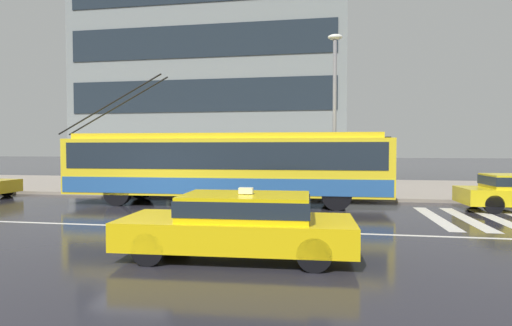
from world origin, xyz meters
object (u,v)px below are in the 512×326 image
at_px(trolleybus, 226,165).
at_px(street_lamp, 335,101).
at_px(taxi_oncoming_near, 240,222).
at_px(pedestrian_approaching_curb, 231,157).
at_px(pedestrian_at_shelter, 206,157).
at_px(pedestrian_walking_past, 188,157).
at_px(pedestrian_waiting_by_pole, 167,157).
at_px(bus_shelter, 234,151).

bearing_deg(trolleybus, street_lamp, 25.68).
xyz_separation_m(trolleybus, taxi_oncoming_near, (2.12, -7.48, -0.81)).
bearing_deg(pedestrian_approaching_curb, pedestrian_at_shelter, -122.38).
bearing_deg(pedestrian_walking_past, trolleybus, -47.89).
height_order(trolleybus, pedestrian_waiting_by_pole, trolleybus).
height_order(pedestrian_at_shelter, pedestrian_waiting_by_pole, pedestrian_at_shelter).
height_order(pedestrian_at_shelter, pedestrian_walking_past, pedestrian_walking_past).
relative_size(pedestrian_at_shelter, pedestrian_walking_past, 0.97).
relative_size(trolleybus, pedestrian_at_shelter, 6.54).
distance_m(pedestrian_at_shelter, pedestrian_approaching_curb, 1.60).
distance_m(bus_shelter, pedestrian_at_shelter, 1.31).
bearing_deg(pedestrian_approaching_curb, bus_shelter, -69.15).
bearing_deg(taxi_oncoming_near, pedestrian_at_shelter, 110.10).
distance_m(trolleybus, taxi_oncoming_near, 7.82).
bearing_deg(street_lamp, bus_shelter, 165.41).
height_order(bus_shelter, pedestrian_waiting_by_pole, bus_shelter).
xyz_separation_m(trolleybus, bus_shelter, (-0.43, 3.20, 0.51)).
bearing_deg(pedestrian_walking_past, street_lamp, -6.59).
bearing_deg(taxi_oncoming_near, pedestrian_walking_past, 114.28).
bearing_deg(street_lamp, pedestrian_waiting_by_pole, 165.40).
xyz_separation_m(pedestrian_at_shelter, pedestrian_waiting_by_pole, (-2.50, 1.51, -0.07)).
relative_size(bus_shelter, pedestrian_walking_past, 1.77).
bearing_deg(pedestrian_at_shelter, pedestrian_approaching_curb, 57.62).
height_order(pedestrian_at_shelter, pedestrian_approaching_curb, pedestrian_at_shelter).
bearing_deg(taxi_oncoming_near, street_lamp, 77.80).
distance_m(trolleybus, pedestrian_walking_past, 3.75).
height_order(pedestrian_waiting_by_pole, street_lamp, street_lamp).
relative_size(pedestrian_waiting_by_pole, street_lamp, 0.29).
xyz_separation_m(pedestrian_approaching_curb, pedestrian_waiting_by_pole, (-3.36, 0.16, -0.01)).
bearing_deg(pedestrian_walking_past, taxi_oncoming_near, -65.72).
distance_m(taxi_oncoming_near, pedestrian_walking_past, 11.31).
bearing_deg(street_lamp, pedestrian_at_shelter, 173.63).
bearing_deg(pedestrian_at_shelter, bus_shelter, 25.48).
relative_size(bus_shelter, pedestrian_at_shelter, 1.83).
distance_m(bus_shelter, pedestrian_waiting_by_pole, 3.80).
bearing_deg(taxi_oncoming_near, pedestrian_waiting_by_pole, 118.06).
distance_m(pedestrian_waiting_by_pole, street_lamp, 8.87).
relative_size(trolleybus, pedestrian_waiting_by_pole, 6.62).
relative_size(taxi_oncoming_near, pedestrian_approaching_curb, 2.40).
relative_size(trolleybus, pedestrian_approaching_curb, 6.68).
height_order(bus_shelter, pedestrian_at_shelter, bus_shelter).
distance_m(pedestrian_at_shelter, pedestrian_waiting_by_pole, 2.92).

